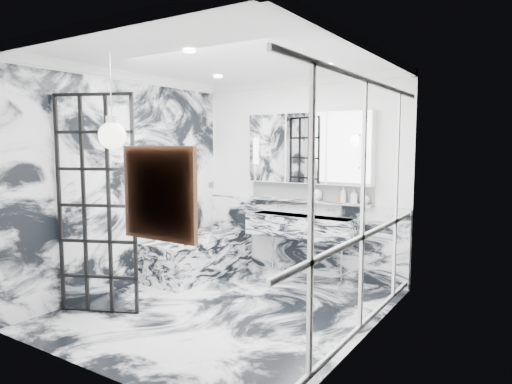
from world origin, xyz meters
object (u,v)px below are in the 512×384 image
Objects in this scene: trough_sink at (302,226)px; mirror_cabinet at (308,148)px; bathtub at (199,255)px; crittall_door at (96,206)px.

mirror_cabinet is at bearing 90.00° from trough_sink.
trough_sink is 1.55m from bathtub.
crittall_door is 1.99m from bathtub.
crittall_door is 2.96m from mirror_cabinet.
crittall_door is 1.27× the size of mirror_cabinet.
trough_sink is at bearing 37.96° from crittall_door.
bathtub is (-1.33, -0.66, -0.45)m from trough_sink.
bathtub is at bearing -153.52° from trough_sink.
crittall_door is 2.79m from trough_sink.
mirror_cabinet is at bearing 32.06° from bathtub.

